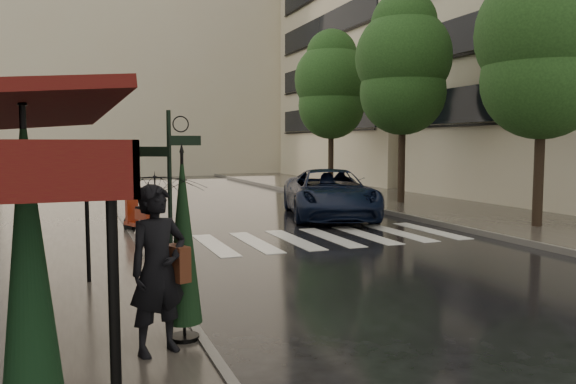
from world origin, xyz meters
TOP-DOWN VIEW (x-y plane):
  - ground at (0.00, 0.00)m, footprint 120.00×120.00m
  - sidewalk_near at (-4.50, 12.00)m, footprint 6.00×60.00m
  - sidewalk_far at (10.25, 12.00)m, footprint 5.50×60.00m
  - curb_near at (-1.45, 12.00)m, footprint 0.12×60.00m
  - curb_far at (7.45, 12.00)m, footprint 0.12×60.00m
  - crosswalk at (2.98, 6.00)m, footprint 7.85×3.20m
  - signpost at (-1.19, 3.00)m, footprint 1.17×0.29m
  - haussmann_far at (16.50, 26.00)m, footprint 8.00×16.00m
  - backdrop_building at (3.00, 38.00)m, footprint 22.00×6.00m
  - tree_near at (9.60, 5.00)m, footprint 3.80×3.80m
  - tree_mid at (9.50, 12.00)m, footprint 3.80×3.80m
  - tree_far at (9.70, 19.00)m, footprint 3.80×3.80m
  - pedestrian_with_umbrella at (-2.00, -1.03)m, footprint 1.49×1.50m
  - scooter at (-1.17, 7.77)m, footprint 0.91×1.69m
  - parked_car at (5.21, 9.68)m, footprint 4.19×6.34m
  - parasol_front at (-3.17, -3.14)m, footprint 0.48×0.48m
  - parasol_back at (-1.65, -0.70)m, footprint 0.43×0.43m

SIDE VIEW (x-z plane):
  - ground at x=0.00m, z-range 0.00..0.00m
  - crosswalk at x=2.98m, z-range 0.00..0.01m
  - sidewalk_near at x=-4.50m, z-range 0.00..0.12m
  - sidewalk_far at x=10.25m, z-range 0.00..0.12m
  - curb_near at x=-1.45m, z-range -0.01..0.15m
  - curb_far at x=7.45m, z-range -0.01..0.15m
  - scooter at x=-1.17m, z-range -0.04..1.14m
  - parked_car at x=5.21m, z-range 0.00..1.62m
  - parasol_back at x=-1.65m, z-range 0.21..2.53m
  - parasol_front at x=-3.17m, z-range 0.22..2.93m
  - signpost at x=-1.19m, z-range 0.28..3.38m
  - pedestrian_with_umbrella at x=-2.00m, z-range 0.54..3.14m
  - tree_near at x=9.60m, z-range 1.33..9.31m
  - tree_far at x=9.70m, z-range 1.37..9.54m
  - tree_mid at x=9.50m, z-range 1.42..9.76m
  - haussmann_far at x=16.50m, z-range 0.00..18.50m
  - backdrop_building at x=3.00m, z-range 0.00..20.00m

